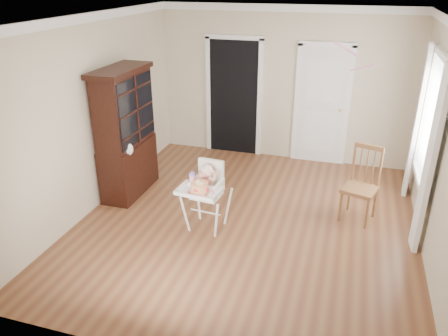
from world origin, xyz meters
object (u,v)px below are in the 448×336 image
(sippy_cup, at_px, (192,178))
(china_cabinet, at_px, (126,133))
(cake, at_px, (199,187))
(dining_chair, at_px, (361,186))
(high_chair, at_px, (206,188))

(sippy_cup, bearing_deg, china_cabinet, 150.77)
(cake, bearing_deg, dining_chair, 29.78)
(high_chair, height_order, china_cabinet, china_cabinet)
(high_chair, distance_m, dining_chair, 2.13)
(china_cabinet, bearing_deg, high_chair, -24.29)
(sippy_cup, xyz_separation_m, dining_chair, (2.11, 0.93, -0.26))
(cake, height_order, dining_chair, dining_chair)
(high_chair, relative_size, sippy_cup, 4.89)
(sippy_cup, distance_m, dining_chair, 2.32)
(high_chair, bearing_deg, cake, -85.45)
(sippy_cup, height_order, china_cabinet, china_cabinet)
(cake, relative_size, china_cabinet, 0.14)
(china_cabinet, bearing_deg, dining_chair, 3.11)
(dining_chair, bearing_deg, high_chair, -139.21)
(high_chair, height_order, cake, high_chair)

